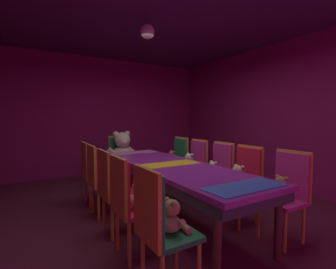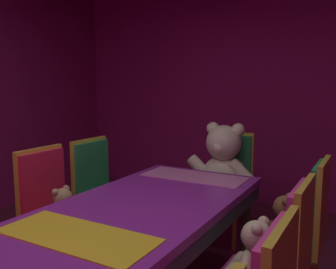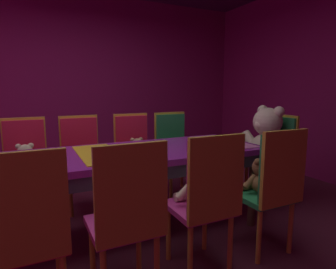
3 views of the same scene
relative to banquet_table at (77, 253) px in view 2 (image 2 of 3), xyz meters
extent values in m
cube|color=#8C1959|center=(0.00, 3.20, 0.74)|extent=(5.20, 0.12, 2.80)
cube|color=purple|center=(0.00, 0.00, 0.06)|extent=(0.90, 2.94, 0.05)
cube|color=#33333F|center=(0.00, 0.00, -0.02)|extent=(0.88, 2.88, 0.10)
cylinder|color=#4C3826|center=(0.38, 1.32, -0.31)|extent=(0.07, 0.07, 0.69)
cylinder|color=#4C3826|center=(-0.38, 1.32, -0.31)|extent=(0.07, 0.07, 0.69)
cube|color=yellow|center=(0.00, 0.00, 0.09)|extent=(0.77, 0.32, 0.01)
cube|color=pink|center=(0.00, 1.25, 0.09)|extent=(0.77, 0.32, 0.01)
cube|color=red|center=(-0.70, 0.58, -0.22)|extent=(0.40, 0.40, 0.04)
cube|color=red|center=(-0.88, 0.58, 0.05)|extent=(0.05, 0.38, 0.50)
cube|color=gold|center=(-0.90, 0.58, 0.05)|extent=(0.03, 0.41, 0.55)
cylinder|color=gold|center=(-0.54, 0.74, -0.45)|extent=(0.04, 0.04, 0.42)
cylinder|color=gold|center=(-0.86, 0.74, -0.45)|extent=(0.04, 0.04, 0.42)
cylinder|color=gold|center=(-0.86, 0.42, -0.45)|extent=(0.04, 0.04, 0.42)
ellipsoid|color=tan|center=(-0.70, 0.58, -0.12)|extent=(0.17, 0.17, 0.13)
sphere|color=tan|center=(-0.68, 0.58, 0.00)|extent=(0.13, 0.13, 0.13)
sphere|color=tan|center=(-0.64, 0.58, -0.01)|extent=(0.05, 0.05, 0.05)
sphere|color=tan|center=(-0.70, 0.63, 0.05)|extent=(0.05, 0.05, 0.05)
sphere|color=tan|center=(-0.70, 0.53, 0.05)|extent=(0.05, 0.05, 0.05)
cylinder|color=tan|center=(-0.66, 0.66, -0.11)|extent=(0.05, 0.12, 0.11)
cylinder|color=tan|center=(-0.66, 0.50, -0.11)|extent=(0.05, 0.12, 0.11)
cylinder|color=tan|center=(-0.59, 0.63, -0.17)|extent=(0.06, 0.12, 0.06)
cylinder|color=tan|center=(-0.59, 0.54, -0.17)|extent=(0.06, 0.12, 0.06)
cube|color=#268C4C|center=(-0.68, 1.09, -0.22)|extent=(0.40, 0.40, 0.04)
cube|color=#268C4C|center=(-0.86, 1.09, 0.05)|extent=(0.05, 0.38, 0.50)
cube|color=gold|center=(-0.88, 1.09, 0.05)|extent=(0.03, 0.41, 0.55)
cylinder|color=gold|center=(-0.52, 1.25, -0.45)|extent=(0.04, 0.04, 0.42)
cylinder|color=gold|center=(-0.52, 0.93, -0.45)|extent=(0.04, 0.04, 0.42)
cylinder|color=gold|center=(-0.84, 1.25, -0.45)|extent=(0.04, 0.04, 0.42)
cylinder|color=gold|center=(-0.84, 0.93, -0.45)|extent=(0.04, 0.04, 0.42)
cube|color=#CC338C|center=(0.88, 0.54, 0.05)|extent=(0.05, 0.38, 0.50)
cube|color=gold|center=(0.90, 0.54, 0.05)|extent=(0.03, 0.41, 0.55)
ellipsoid|color=beige|center=(0.70, 0.54, -0.11)|extent=(0.19, 0.19, 0.15)
sphere|color=beige|center=(0.68, 0.54, 0.03)|extent=(0.15, 0.15, 0.15)
sphere|color=#FDDCAD|center=(0.63, 0.54, 0.02)|extent=(0.06, 0.06, 0.06)
sphere|color=beige|center=(0.70, 0.48, 0.08)|extent=(0.06, 0.06, 0.06)
sphere|color=beige|center=(0.70, 0.60, 0.08)|extent=(0.06, 0.06, 0.06)
cylinder|color=beige|center=(0.66, 0.44, -0.10)|extent=(0.05, 0.14, 0.13)
cylinder|color=beige|center=(0.66, 0.64, -0.10)|extent=(0.05, 0.14, 0.13)
cylinder|color=beige|center=(0.57, 0.59, -0.16)|extent=(0.07, 0.14, 0.07)
cube|color=#268C4C|center=(0.71, 1.11, -0.22)|extent=(0.40, 0.40, 0.04)
cube|color=#268C4C|center=(0.89, 1.11, 0.05)|extent=(0.05, 0.38, 0.50)
cube|color=gold|center=(0.91, 1.11, 0.05)|extent=(0.03, 0.41, 0.55)
cylinder|color=gold|center=(0.55, 1.27, -0.45)|extent=(0.04, 0.04, 0.42)
ellipsoid|color=brown|center=(0.71, 1.11, -0.12)|extent=(0.18, 0.18, 0.14)
sphere|color=brown|center=(0.70, 1.11, 0.01)|extent=(0.14, 0.14, 0.14)
sphere|color=#99663C|center=(0.65, 1.11, 0.00)|extent=(0.05, 0.05, 0.05)
sphere|color=brown|center=(0.71, 1.06, 0.06)|extent=(0.05, 0.05, 0.05)
sphere|color=brown|center=(0.71, 1.16, 0.06)|extent=(0.05, 0.05, 0.05)
cylinder|color=brown|center=(0.68, 1.02, -0.10)|extent=(0.05, 0.13, 0.12)
cylinder|color=brown|center=(0.68, 1.20, -0.10)|extent=(0.05, 0.13, 0.12)
cylinder|color=brown|center=(0.60, 1.06, -0.17)|extent=(0.06, 0.13, 0.06)
cylinder|color=brown|center=(0.60, 1.15, -0.17)|extent=(0.06, 0.13, 0.06)
cube|color=#268C4C|center=(0.00, 1.89, -0.22)|extent=(0.40, 0.40, 0.04)
cube|color=#268C4C|center=(0.00, 2.07, 0.05)|extent=(0.38, 0.05, 0.50)
cube|color=gold|center=(0.00, 2.09, 0.05)|extent=(0.41, 0.03, 0.55)
cylinder|color=gold|center=(0.16, 2.05, -0.45)|extent=(0.04, 0.04, 0.42)
cylinder|color=gold|center=(0.16, 1.73, -0.45)|extent=(0.04, 0.04, 0.42)
cylinder|color=gold|center=(-0.16, 2.05, -0.45)|extent=(0.04, 0.04, 0.42)
cylinder|color=gold|center=(-0.16, 1.73, -0.45)|extent=(0.04, 0.04, 0.42)
ellipsoid|color=beige|center=(0.00, 1.89, -0.02)|extent=(0.39, 0.39, 0.31)
sphere|color=beige|center=(0.00, 1.85, 0.26)|extent=(0.31, 0.31, 0.31)
sphere|color=#FFF2C8|center=(0.00, 1.75, 0.24)|extent=(0.12, 0.12, 0.12)
sphere|color=beige|center=(0.12, 1.89, 0.38)|extent=(0.12, 0.12, 0.12)
sphere|color=beige|center=(-0.12, 1.89, 0.38)|extent=(0.12, 0.12, 0.12)
cylinder|color=beige|center=(0.20, 1.81, 0.01)|extent=(0.28, 0.11, 0.26)
cylinder|color=beige|center=(-0.20, 1.81, 0.01)|extent=(0.28, 0.11, 0.26)
cylinder|color=beige|center=(0.10, 1.63, -0.13)|extent=(0.29, 0.13, 0.13)
cylinder|color=beige|center=(-0.10, 1.63, -0.13)|extent=(0.29, 0.13, 0.13)
camera|label=1|loc=(-1.65, -2.70, 0.69)|focal=25.86mm
camera|label=2|loc=(1.15, -1.19, 0.77)|focal=39.27mm
camera|label=3|loc=(2.32, -0.49, 0.61)|focal=30.54mm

